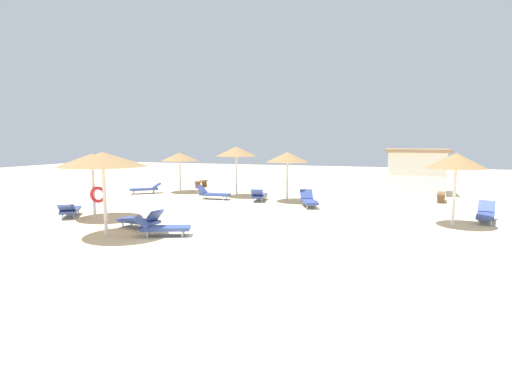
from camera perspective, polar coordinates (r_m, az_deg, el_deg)
name	(u,v)px	position (r m, az deg, el deg)	size (l,w,h in m)	color
ground_plane	(228,236)	(14.32, -3.96, -6.20)	(80.00, 80.00, 0.00)	beige
parasol_0	(103,160)	(14.83, -20.55, 4.25)	(2.93, 2.93, 2.93)	silver
parasol_1	(287,157)	(22.12, 4.41, 4.84)	(2.29, 2.29, 2.69)	silver
parasol_2	(92,161)	(18.50, -21.85, 4.08)	(2.73, 2.73, 2.76)	silver
parasol_3	(180,157)	(26.50, -10.58, 4.83)	(2.37, 2.37, 2.54)	silver
parasol_4	(456,161)	(17.42, 26.11, 3.90)	(2.21, 2.21, 2.84)	silver
parasol_5	(236,152)	(24.09, -2.75, 5.64)	(2.43, 2.43, 2.95)	silver
lounger_0	(141,220)	(16.08, -15.70, -3.80)	(1.95, 0.96, 0.78)	#33478C
lounger_1	(259,195)	(22.52, 0.44, -0.43)	(0.92, 1.94, 0.78)	#33478C
lounger_2	(70,210)	(19.60, -24.49, -2.26)	(1.58, 1.94, 0.68)	#33478C
lounger_3	(146,189)	(26.53, -15.06, 0.46)	(1.86, 1.74, 0.66)	#33478C
lounger_4	(486,214)	(19.23, 29.34, -2.68)	(1.01, 1.95, 0.79)	#33478C
lounger_5	(213,194)	(23.28, -6.06, -0.22)	(1.89, 0.70, 0.77)	#33478C
lounger_6	(161,227)	(14.64, -13.03, -4.80)	(1.99, 1.32, 0.72)	#33478C
lounger_7	(309,200)	(20.74, 7.36, -1.14)	(1.31, 1.96, 0.79)	#33478C
bench_0	(441,196)	(24.31, 24.38, -0.45)	(0.57, 1.54, 0.49)	brown
bench_1	(201,183)	(29.16, -7.65, 1.30)	(0.47, 1.52, 0.49)	brown
beach_cabana	(416,171)	(27.62, 21.36, 2.78)	(3.71, 3.36, 2.78)	white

